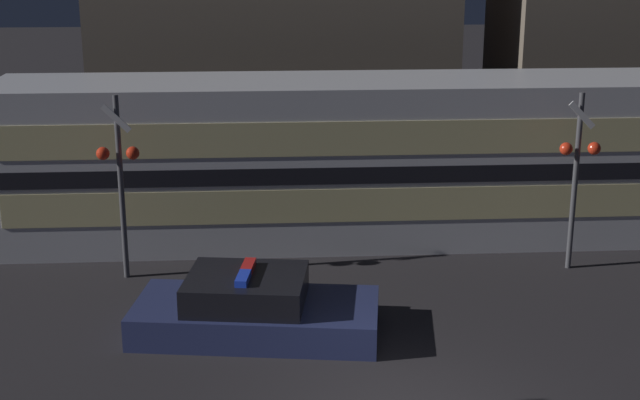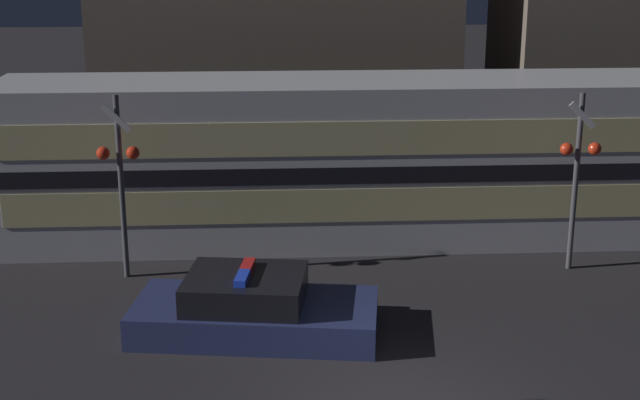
{
  "view_description": "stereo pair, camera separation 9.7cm",
  "coord_description": "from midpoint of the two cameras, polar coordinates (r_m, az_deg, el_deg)",
  "views": [
    {
      "loc": [
        -1.99,
        -11.35,
        6.72
      ],
      "look_at": [
        -0.88,
        5.75,
        1.65
      ],
      "focal_mm": 50.0,
      "sensor_mm": 36.0,
      "label": 1
    },
    {
      "loc": [
        -1.89,
        -11.36,
        6.72
      ],
      "look_at": [
        -0.88,
        5.75,
        1.65
      ],
      "focal_mm": 50.0,
      "sensor_mm": 36.0,
      "label": 2
    }
  ],
  "objects": [
    {
      "name": "train",
      "position": [
        20.44,
        3.01,
        2.63
      ],
      "size": [
        16.74,
        2.9,
        3.68
      ],
      "color": "silver",
      "rests_on": "ground_plane"
    },
    {
      "name": "building_center",
      "position": [
        28.84,
        17.57,
        9.8
      ],
      "size": [
        6.24,
        4.5,
        7.49
      ],
      "color": "#726656",
      "rests_on": "ground_plane"
    },
    {
      "name": "crossing_signal_near",
      "position": [
        18.92,
        16.0,
        2.08
      ],
      "size": [
        0.84,
        0.32,
        3.74
      ],
      "color": "#4C4C51",
      "rests_on": "ground_plane"
    },
    {
      "name": "crossing_signal_far",
      "position": [
        18.12,
        -12.85,
        1.76
      ],
      "size": [
        0.84,
        0.32,
        3.79
      ],
      "color": "#4C4C51",
      "rests_on": "ground_plane"
    },
    {
      "name": "police_car",
      "position": [
        15.81,
        -4.44,
        -7.02
      ],
      "size": [
        4.5,
        2.53,
        1.2
      ],
      "rotation": [
        0.0,
        0.0,
        -0.14
      ],
      "color": "navy",
      "rests_on": "ground_plane"
    },
    {
      "name": "building_left",
      "position": [
        28.19,
        -3.09,
        10.04
      ],
      "size": [
        10.47,
        6.6,
        7.15
      ],
      "color": "#726656",
      "rests_on": "ground_plane"
    }
  ]
}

